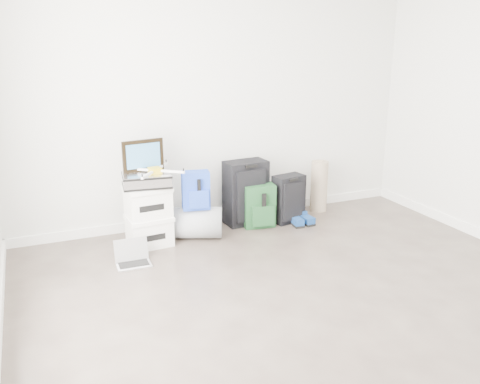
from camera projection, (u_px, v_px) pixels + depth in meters
name	position (u px, v px, depth m)	size (l,w,h in m)	color
ground	(345.00, 329.00, 3.58)	(5.00, 5.00, 0.00)	#3A302A
room_envelope	(360.00, 80.00, 3.09)	(4.52, 5.02, 2.71)	silver
boxes_stack	(149.00, 216.00, 4.96)	(0.45, 0.37, 0.60)	white
briefcase	(147.00, 180.00, 4.85)	(0.45, 0.33, 0.13)	#B2B2B7
painting	(143.00, 155.00, 4.87)	(0.41, 0.08, 0.31)	black
drone	(155.00, 170.00, 4.84)	(0.49, 0.49, 0.05)	gold
duffel_bag	(196.00, 223.00, 5.18)	(0.32, 0.32, 0.52)	gray
blue_backpack	(196.00, 191.00, 5.05)	(0.30, 0.24, 0.38)	#1B44B4
large_suitcase	(246.00, 193.00, 5.53)	(0.47, 0.32, 0.70)	black
green_backpack	(259.00, 207.00, 5.47)	(0.36, 0.28, 0.47)	#14391E
carry_on	(289.00, 199.00, 5.60)	(0.37, 0.28, 0.53)	black
shoes	(300.00, 220.00, 5.59)	(0.24, 0.27, 0.09)	black
rolled_rug	(319.00, 186.00, 5.96)	(0.20, 0.20, 0.60)	tan
laptop	(133.00, 258.00, 4.60)	(0.31, 0.23, 0.22)	silver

